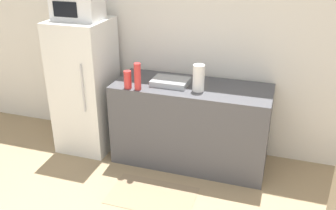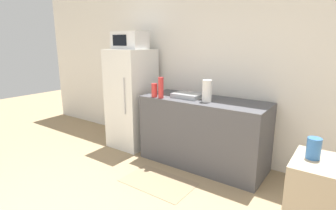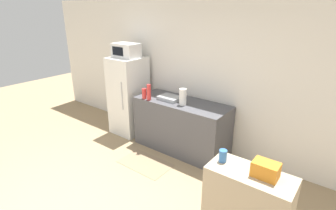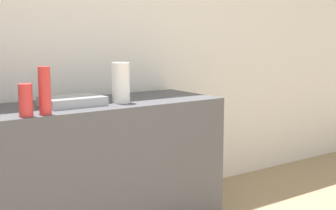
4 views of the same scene
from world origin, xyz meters
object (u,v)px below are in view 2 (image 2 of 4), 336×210
refrigerator (132,99)px  paper_towel_roll (207,91)px  microwave (130,40)px  jar (314,148)px  bottle_tall (161,88)px  bottle_short (154,90)px

refrigerator → paper_towel_roll: (1.37, -0.08, 0.28)m
microwave → jar: (2.72, -1.31, -0.64)m
bottle_tall → jar: bottle_tall is taller
refrigerator → jar: (2.72, -1.31, 0.27)m
bottle_short → paper_towel_roll: paper_towel_roll is taller
bottle_tall → jar: (1.95, -1.07, -0.02)m
refrigerator → bottle_short: size_ratio=8.22×
bottle_tall → jar: 2.22m
bottle_tall → bottle_short: 0.12m
jar → paper_towel_roll: (-1.34, 1.23, 0.02)m
paper_towel_roll → refrigerator: bearing=176.8°
microwave → bottle_tall: size_ratio=1.80×
bottle_short → paper_towel_roll: size_ratio=0.68×
microwave → bottle_short: 0.97m
bottle_tall → paper_towel_roll: bearing=15.2°
microwave → paper_towel_roll: microwave is taller
bottle_short → jar: 2.32m
paper_towel_roll → microwave: bearing=176.8°
refrigerator → bottle_short: bearing=-20.1°
refrigerator → jar: refrigerator is taller
microwave → jar: bearing=-25.8°
microwave → paper_towel_roll: 1.51m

